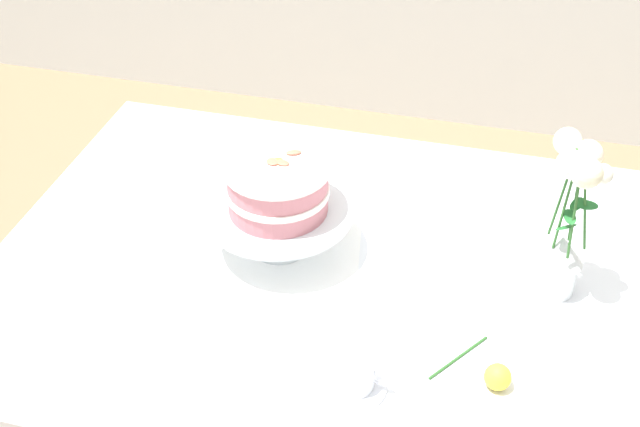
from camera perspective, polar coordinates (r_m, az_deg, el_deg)
name	(u,v)px	position (r m, az deg, el deg)	size (l,w,h in m)	color
dining_table	(344,314)	(1.70, 1.62, -6.76)	(1.40, 1.00, 0.74)	white
linen_napkin	(280,248)	(1.71, -2.71, -2.33)	(0.32, 0.32, 0.00)	white
cake_stand	(279,216)	(1.66, -2.79, -0.15)	(0.29, 0.29, 0.10)	silver
layer_cake	(278,186)	(1.61, -2.86, 1.87)	(0.20, 0.20, 0.11)	#CC7A84
flower_vase	(567,223)	(1.58, 16.22, -0.61)	(0.11, 0.11, 0.33)	silver
teacup	(354,377)	(1.43, 2.28, -10.90)	(0.12, 0.11, 0.06)	white
fallen_rose	(496,376)	(1.46, 11.73, -10.64)	(0.14, 0.13, 0.05)	#2D6028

